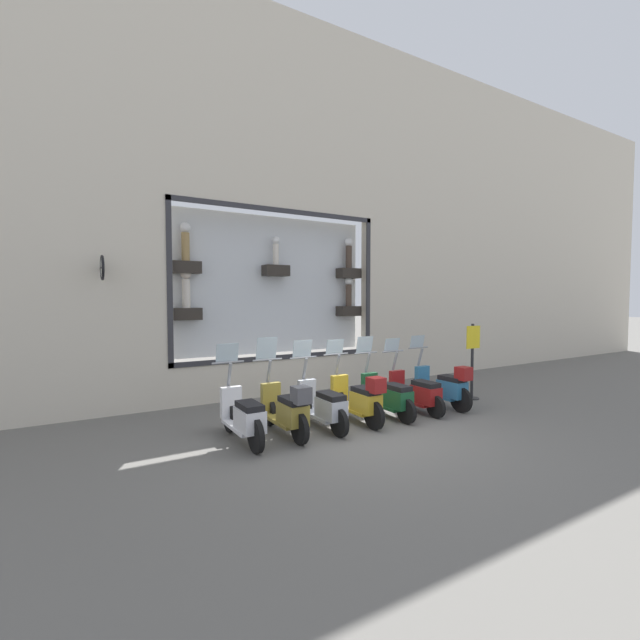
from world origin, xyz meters
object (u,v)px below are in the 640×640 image
object	(u,v)px
scooter_yellow_3	(359,399)
scooter_olive_5	(287,410)
scooter_green_2	(388,397)
shop_sign_post	(472,358)
scooter_white_6	(244,417)
scooter_silver_4	(323,406)
scooter_red_1	(417,393)
scooter_teal_0	(444,386)

from	to	relation	value
scooter_yellow_3	scooter_olive_5	size ratio (longest dim) A/B	1.00
scooter_green_2	shop_sign_post	bearing A→B (deg)	-85.69
scooter_yellow_3	scooter_white_6	size ratio (longest dim) A/B	1.00
scooter_silver_4	scooter_white_6	world-z (taller)	scooter_white_6
scooter_yellow_3	shop_sign_post	bearing A→B (deg)	-85.75
scooter_white_6	scooter_green_2	bearing A→B (deg)	-90.09
scooter_silver_4	scooter_white_6	bearing A→B (deg)	89.85
shop_sign_post	scooter_red_1	bearing A→B (deg)	96.09
scooter_silver_4	shop_sign_post	size ratio (longest dim) A/B	0.98
scooter_teal_0	shop_sign_post	xyz separation A→B (m)	(0.27, -1.25, 0.52)
scooter_olive_5	shop_sign_post	world-z (taller)	shop_sign_post
scooter_red_1	scooter_yellow_3	distance (m)	1.58
scooter_silver_4	scooter_yellow_3	bearing A→B (deg)	-94.10
scooter_teal_0	scooter_silver_4	size ratio (longest dim) A/B	1.00
scooter_red_1	scooter_silver_4	world-z (taller)	scooter_silver_4
scooter_yellow_3	scooter_silver_4	distance (m)	0.79
scooter_silver_4	shop_sign_post	xyz separation A→B (m)	(0.21, -4.39, 0.57)
scooter_silver_4	scooter_white_6	xyz separation A→B (m)	(0.00, 1.57, 0.02)
scooter_olive_5	scooter_red_1	bearing A→B (deg)	-89.12
shop_sign_post	scooter_teal_0	bearing A→B (deg)	102.13
scooter_green_2	scooter_white_6	distance (m)	3.15
scooter_silver_4	scooter_olive_5	size ratio (longest dim) A/B	1.00
scooter_yellow_3	shop_sign_post	size ratio (longest dim) A/B	0.98
scooter_green_2	scooter_olive_5	world-z (taller)	scooter_olive_5
scooter_olive_5	scooter_yellow_3	bearing A→B (deg)	-90.09
scooter_olive_5	scooter_white_6	distance (m)	0.79
scooter_red_1	scooter_silver_4	bearing A→B (deg)	89.87
scooter_green_2	scooter_white_6	world-z (taller)	scooter_white_6
scooter_silver_4	scooter_olive_5	world-z (taller)	scooter_olive_5
scooter_olive_5	shop_sign_post	size ratio (longest dim) A/B	0.98
scooter_teal_0	scooter_white_6	bearing A→B (deg)	89.26
scooter_white_6	shop_sign_post	bearing A→B (deg)	-88.01
scooter_green_2	scooter_silver_4	world-z (taller)	scooter_green_2
scooter_white_6	shop_sign_post	size ratio (longest dim) A/B	0.98
scooter_red_1	shop_sign_post	bearing A→B (deg)	-83.91
scooter_teal_0	scooter_yellow_3	distance (m)	2.36
scooter_silver_4	scooter_teal_0	bearing A→B (deg)	-91.03
scooter_teal_0	shop_sign_post	size ratio (longest dim) A/B	0.98
scooter_green_2	scooter_olive_5	distance (m)	2.36
scooter_teal_0	scooter_green_2	bearing A→B (deg)	87.98
scooter_teal_0	scooter_red_1	size ratio (longest dim) A/B	1.01
scooter_yellow_3	scooter_white_6	world-z (taller)	scooter_white_6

